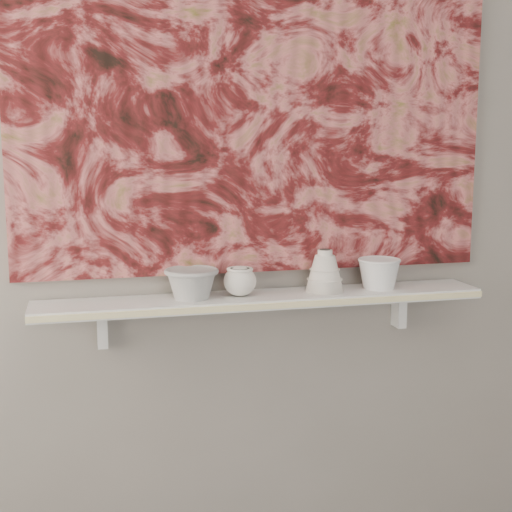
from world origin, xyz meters
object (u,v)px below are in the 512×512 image
object	(u,v)px
cup_cream	(240,281)
bowl_white	(379,273)
painting	(257,95)
shelf	(263,299)
bell_vessel	(325,271)
bowl_grey	(192,283)

from	to	relation	value
cup_cream	bowl_white	distance (m)	0.46
painting	cup_cream	world-z (taller)	painting
shelf	painting	bearing A→B (deg)	90.00
cup_cream	bell_vessel	world-z (taller)	bell_vessel
shelf	painting	xyz separation A→B (m)	(0.00, 0.08, 0.62)
cup_cream	shelf	bearing A→B (deg)	0.00
shelf	bowl_grey	world-z (taller)	bowl_grey
bowl_grey	bell_vessel	size ratio (longest dim) A/B	1.22
bowl_grey	bell_vessel	distance (m)	0.42
shelf	cup_cream	world-z (taller)	cup_cream
shelf	painting	size ratio (longest dim) A/B	0.93
shelf	bell_vessel	xyz separation A→B (m)	(0.20, 0.00, 0.08)
cup_cream	bell_vessel	distance (m)	0.28
bowl_grey	bowl_white	world-z (taller)	bowl_white
painting	bell_vessel	distance (m)	0.58
cup_cream	bell_vessel	size ratio (longest dim) A/B	0.75
shelf	bowl_white	distance (m)	0.39
cup_cream	bowl_white	bearing A→B (deg)	0.00
shelf	painting	world-z (taller)	painting
cup_cream	bowl_white	size ratio (longest dim) A/B	0.73
painting	shelf	bearing A→B (deg)	-90.00
bowl_grey	bowl_white	distance (m)	0.61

